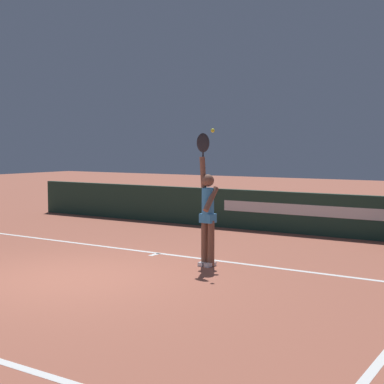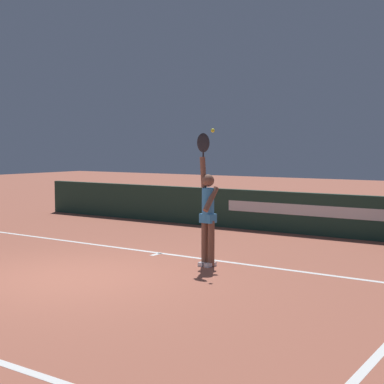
% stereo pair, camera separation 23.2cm
% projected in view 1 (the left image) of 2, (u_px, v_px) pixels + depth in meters
% --- Properties ---
extents(ground_plane, '(60.00, 60.00, 0.00)m').
position_uv_depth(ground_plane, '(68.00, 278.00, 9.11)').
color(ground_plane, '#A45742').
extents(court_lines, '(10.48, 5.56, 0.00)m').
position_uv_depth(court_lines, '(59.00, 280.00, 8.94)').
color(court_lines, white).
rests_on(court_lines, ground).
extents(back_wall, '(14.52, 0.17, 1.02)m').
position_uv_depth(back_wall, '(249.00, 210.00, 14.47)').
color(back_wall, '#1F3B2E').
rests_on(back_wall, ground).
extents(tennis_player, '(0.42, 0.39, 2.37)m').
position_uv_depth(tennis_player, '(208.00, 211.00, 9.96)').
color(tennis_player, brown).
rests_on(tennis_player, ground).
extents(tennis_ball, '(0.07, 0.07, 0.07)m').
position_uv_depth(tennis_ball, '(213.00, 130.00, 9.78)').
color(tennis_ball, '#D2E02E').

